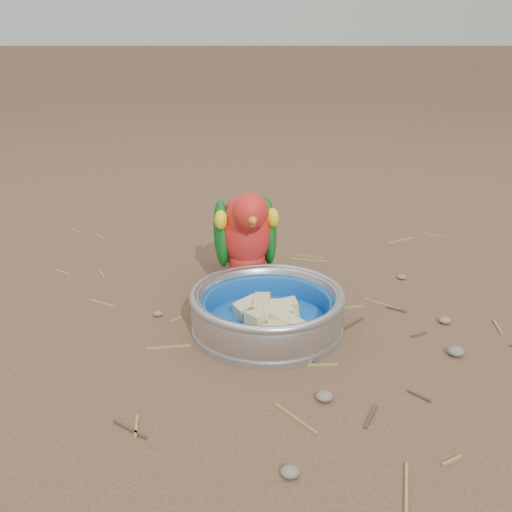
{
  "coord_description": "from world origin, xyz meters",
  "views": [
    {
      "loc": [
        -0.05,
        -0.73,
        0.39
      ],
      "look_at": [
        -0.05,
        0.08,
        0.08
      ],
      "focal_mm": 40.0,
      "sensor_mm": 36.0,
      "label": 1
    }
  ],
  "objects": [
    {
      "name": "lory_parrot",
      "position": [
        -0.06,
        0.13,
        0.09
      ],
      "size": [
        0.13,
        0.23,
        0.17
      ],
      "primitive_type": null,
      "rotation": [
        0.0,
        0.0,
        -3.0
      ],
      "color": "red",
      "rests_on": "ground"
    },
    {
      "name": "bowl_wall",
      "position": [
        -0.03,
        -0.01,
        0.04
      ],
      "size": [
        0.21,
        0.21,
        0.04
      ],
      "primitive_type": null,
      "color": "#B2B2BA",
      "rests_on": "food_bowl"
    },
    {
      "name": "ground_debris",
      "position": [
        0.01,
        0.01,
        0.0
      ],
      "size": [
        0.9,
        0.8,
        0.01
      ],
      "primitive_type": null,
      "color": "olive",
      "rests_on": "ground"
    },
    {
      "name": "food_bowl",
      "position": [
        -0.03,
        -0.01,
        0.01
      ],
      "size": [
        0.21,
        0.21,
        0.02
      ],
      "primitive_type": "cylinder",
      "color": "#B2B2BA",
      "rests_on": "ground"
    },
    {
      "name": "ground",
      "position": [
        0.0,
        0.0,
        0.0
      ],
      "size": [
        60.0,
        60.0,
        0.0
      ],
      "primitive_type": "plane",
      "color": "brown"
    },
    {
      "name": "fruit_wedges",
      "position": [
        -0.03,
        -0.01,
        0.03
      ],
      "size": [
        0.13,
        0.13,
        0.03
      ],
      "primitive_type": null,
      "color": "#D2C388",
      "rests_on": "food_bowl"
    }
  ]
}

